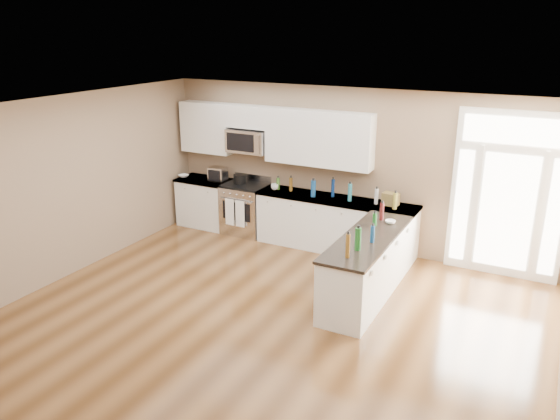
# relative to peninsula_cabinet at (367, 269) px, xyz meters

# --- Properties ---
(ground) EXTENTS (8.00, 8.00, 0.00)m
(ground) POSITION_rel_peninsula_cabinet_xyz_m (-0.93, -2.24, -0.43)
(ground) COLOR #4F3016
(room_shell) EXTENTS (8.00, 8.00, 8.00)m
(room_shell) POSITION_rel_peninsula_cabinet_xyz_m (-0.93, -2.24, 1.27)
(room_shell) COLOR #876F55
(room_shell) RESTS_ON ground
(back_cabinet_left) EXTENTS (1.10, 0.66, 0.94)m
(back_cabinet_left) POSITION_rel_peninsula_cabinet_xyz_m (-3.80, 1.45, 0.00)
(back_cabinet_left) COLOR white
(back_cabinet_left) RESTS_ON ground
(back_cabinet_right) EXTENTS (2.85, 0.66, 0.94)m
(back_cabinet_right) POSITION_rel_peninsula_cabinet_xyz_m (-1.08, 1.45, 0.00)
(back_cabinet_right) COLOR white
(back_cabinet_right) RESTS_ON ground
(peninsula_cabinet) EXTENTS (0.69, 2.32, 0.94)m
(peninsula_cabinet) POSITION_rel_peninsula_cabinet_xyz_m (0.00, 0.00, 0.00)
(peninsula_cabinet) COLOR white
(peninsula_cabinet) RESTS_ON ground
(upper_cabinet_left) EXTENTS (1.04, 0.33, 0.95)m
(upper_cabinet_left) POSITION_rel_peninsula_cabinet_xyz_m (-3.81, 1.59, 1.49)
(upper_cabinet_left) COLOR white
(upper_cabinet_left) RESTS_ON room_shell
(upper_cabinet_right) EXTENTS (1.94, 0.33, 0.95)m
(upper_cabinet_right) POSITION_rel_peninsula_cabinet_xyz_m (-1.50, 1.59, 1.49)
(upper_cabinet_right) COLOR white
(upper_cabinet_right) RESTS_ON room_shell
(upper_cabinet_short) EXTENTS (0.82, 0.33, 0.40)m
(upper_cabinet_short) POSITION_rel_peninsula_cabinet_xyz_m (-2.88, 1.59, 1.77)
(upper_cabinet_short) COLOR white
(upper_cabinet_short) RESTS_ON room_shell
(microwave) EXTENTS (0.78, 0.41, 0.42)m
(microwave) POSITION_rel_peninsula_cabinet_xyz_m (-2.88, 1.56, 1.33)
(microwave) COLOR silver
(microwave) RESTS_ON room_shell
(entry_door) EXTENTS (1.70, 0.10, 2.60)m
(entry_door) POSITION_rel_peninsula_cabinet_xyz_m (1.62, 1.71, 0.87)
(entry_door) COLOR white
(entry_door) RESTS_ON ground
(kitchen_range) EXTENTS (0.80, 0.70, 1.08)m
(kitchen_range) POSITION_rel_peninsula_cabinet_xyz_m (-2.90, 1.45, 0.04)
(kitchen_range) COLOR silver
(kitchen_range) RESTS_ON ground
(stockpot) EXTENTS (0.32, 0.32, 0.19)m
(stockpot) POSITION_rel_peninsula_cabinet_xyz_m (-3.03, 1.47, 0.61)
(stockpot) COLOR black
(stockpot) RESTS_ON kitchen_range
(toaster_oven) EXTENTS (0.32, 0.26, 0.27)m
(toaster_oven) POSITION_rel_peninsula_cabinet_xyz_m (-3.51, 1.46, 0.64)
(toaster_oven) COLOR silver
(toaster_oven) RESTS_ON back_cabinet_left
(cardboard_box) EXTENTS (0.28, 0.22, 0.21)m
(cardboard_box) POSITION_rel_peninsula_cabinet_xyz_m (-0.15, 1.53, 0.61)
(cardboard_box) COLOR brown
(cardboard_box) RESTS_ON back_cabinet_right
(bowl_left) EXTENTS (0.26, 0.26, 0.05)m
(bowl_left) POSITION_rel_peninsula_cabinet_xyz_m (-4.28, 1.38, 0.53)
(bowl_left) COLOR white
(bowl_left) RESTS_ON back_cabinet_left
(bowl_peninsula) EXTENTS (0.17, 0.17, 0.05)m
(bowl_peninsula) POSITION_rel_peninsula_cabinet_xyz_m (0.11, 0.66, 0.53)
(bowl_peninsula) COLOR white
(bowl_peninsula) RESTS_ON peninsula_cabinet
(cup_counter) EXTENTS (0.17, 0.17, 0.11)m
(cup_counter) POSITION_rel_peninsula_cabinet_xyz_m (-2.27, 1.45, 0.56)
(cup_counter) COLOR white
(cup_counter) RESTS_ON back_cabinet_right
(counter_bottles) EXTENTS (2.40, 2.43, 0.32)m
(counter_bottles) POSITION_rel_peninsula_cabinet_xyz_m (-0.64, 0.79, 0.64)
(counter_bottles) COLOR #19591E
(counter_bottles) RESTS_ON back_cabinet_right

